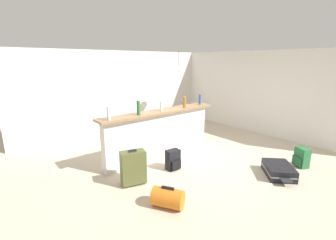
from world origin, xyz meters
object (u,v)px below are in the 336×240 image
at_px(bottle_green, 139,108).
at_px(backpack_black, 173,160).
at_px(pendant_lamp, 179,69).
at_px(bottle_clear, 109,113).
at_px(duffel_bag_orange, 168,198).
at_px(bottle_amber, 185,102).
at_px(dining_table, 180,111).
at_px(suitcase_upright_olive, 133,167).
at_px(dining_chair_near_partition, 191,118).
at_px(suitcase_flat_black, 279,170).
at_px(bottle_white, 161,106).
at_px(bottle_blue, 200,99).
at_px(backpack_green, 301,158).

distance_m(bottle_green, backpack_black, 1.29).
height_order(bottle_green, pendant_lamp, pendant_lamp).
relative_size(bottle_clear, duffel_bag_orange, 0.46).
bearing_deg(backpack_black, bottle_amber, 34.64).
xyz_separation_m(dining_table, suitcase_upright_olive, (-2.93, -1.98, -0.32)).
relative_size(dining_table, dining_chair_near_partition, 1.18).
bearing_deg(backpack_black, pendant_lamp, 46.12).
relative_size(bottle_amber, suitcase_flat_black, 0.31).
height_order(bottle_green, bottle_amber, bottle_green).
bearing_deg(pendant_lamp, bottle_white, -141.56).
bearing_deg(backpack_black, duffel_bag_orange, -134.23).
distance_m(suitcase_flat_black, duffel_bag_orange, 2.41).
distance_m(bottle_green, dining_chair_near_partition, 2.65).
relative_size(bottle_green, suitcase_flat_black, 0.35).
height_order(bottle_white, bottle_amber, bottle_amber).
relative_size(suitcase_flat_black, backpack_black, 2.00).
xyz_separation_m(bottle_amber, pendant_lamp, (1.12, 1.47, 0.72)).
height_order(bottle_amber, backpack_black, bottle_amber).
height_order(bottle_blue, suitcase_flat_black, bottle_blue).
bearing_deg(suitcase_upright_olive, dining_table, 34.03).
distance_m(bottle_clear, suitcase_flat_black, 3.48).
bearing_deg(pendant_lamp, backpack_green, -86.96).
height_order(dining_table, suitcase_flat_black, dining_table).
height_order(dining_chair_near_partition, duffel_bag_orange, dining_chair_near_partition).
bearing_deg(bottle_amber, bottle_white, 176.40).
distance_m(bottle_clear, backpack_green, 4.10).
distance_m(bottle_green, bottle_blue, 1.86).
height_order(bottle_blue, dining_table, bottle_blue).
bearing_deg(dining_chair_near_partition, dining_table, 91.96).
xyz_separation_m(duffel_bag_orange, backpack_green, (3.10, -0.70, 0.05)).
relative_size(bottle_blue, suitcase_upright_olive, 0.38).
bearing_deg(backpack_black, bottle_clear, 150.19).
height_order(bottle_amber, dining_chair_near_partition, bottle_amber).
bearing_deg(pendant_lamp, bottle_blue, -110.54).
distance_m(bottle_green, suitcase_flat_black, 3.05).
xyz_separation_m(bottle_white, pendant_lamp, (1.80, 1.43, 0.75)).
bearing_deg(backpack_green, suitcase_upright_olive, 152.39).
xyz_separation_m(suitcase_flat_black, duffel_bag_orange, (-2.33, 0.59, 0.04)).
distance_m(dining_table, suitcase_upright_olive, 3.55).
distance_m(bottle_blue, suitcase_flat_black, 2.46).
height_order(bottle_clear, suitcase_upright_olive, bottle_clear).
bearing_deg(bottle_amber, suitcase_upright_olive, -161.83).
height_order(dining_table, pendant_lamp, pendant_lamp).
xyz_separation_m(bottle_green, bottle_white, (0.59, 0.01, -0.04)).
bearing_deg(bottle_white, dining_table, 36.82).
distance_m(pendant_lamp, suitcase_upright_olive, 3.95).
relative_size(bottle_white, bottle_blue, 0.86).
relative_size(bottle_white, suitcase_upright_olive, 0.32).
bearing_deg(bottle_green, backpack_black, -57.39).
height_order(bottle_white, suitcase_upright_olive, bottle_white).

